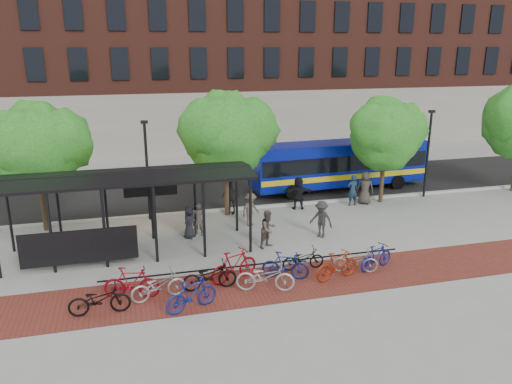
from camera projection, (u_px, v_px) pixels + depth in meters
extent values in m
plane|color=#9E9E99|center=(301.00, 231.00, 24.20)|extent=(160.00, 160.00, 0.00)
cube|color=black|center=(259.00, 187.00, 31.62)|extent=(160.00, 8.00, 0.01)
cube|color=#B7B7B2|center=(277.00, 205.00, 27.90)|extent=(160.00, 0.25, 0.12)
cube|color=maroon|center=(296.00, 281.00, 19.08)|extent=(24.00, 3.00, 0.01)
cube|color=black|center=(257.00, 275.00, 19.60)|extent=(12.00, 0.05, 0.95)
cube|color=#5B2A20|center=(311.00, 31.00, 47.91)|extent=(55.00, 14.00, 20.00)
cylinder|color=black|center=(9.00, 216.00, 21.37)|extent=(0.12, 0.12, 3.30)
cylinder|color=black|center=(51.00, 233.00, 19.35)|extent=(0.12, 0.12, 3.30)
cylinder|color=black|center=(59.00, 212.00, 21.86)|extent=(0.12, 0.12, 3.30)
cylinder|color=black|center=(104.00, 229.00, 19.84)|extent=(0.12, 0.12, 3.30)
cylinder|color=black|center=(106.00, 208.00, 22.34)|extent=(0.12, 0.12, 3.30)
cylinder|color=black|center=(155.00, 224.00, 20.32)|extent=(0.12, 0.12, 3.30)
cylinder|color=black|center=(152.00, 205.00, 22.83)|extent=(0.12, 0.12, 3.30)
cylinder|color=black|center=(204.00, 220.00, 20.81)|extent=(0.12, 0.12, 3.30)
cylinder|color=black|center=(195.00, 201.00, 23.31)|extent=(0.12, 0.12, 3.30)
cylinder|color=black|center=(250.00, 216.00, 21.29)|extent=(0.12, 0.12, 3.30)
cylinder|color=black|center=(237.00, 198.00, 23.80)|extent=(0.12, 0.12, 3.30)
cube|color=black|center=(79.00, 247.00, 19.73)|extent=(4.50, 0.08, 1.40)
cube|color=black|center=(127.00, 179.00, 20.17)|extent=(10.60, 1.65, 0.29)
cube|color=black|center=(126.00, 171.00, 21.47)|extent=(10.60, 1.65, 0.29)
cube|color=black|center=(127.00, 176.00, 22.23)|extent=(9.00, 0.10, 0.40)
cube|color=black|center=(150.00, 188.00, 22.71)|extent=(2.40, 0.12, 0.70)
cube|color=#FF7200|center=(150.00, 188.00, 22.78)|extent=(2.20, 0.02, 0.55)
cylinder|color=#382619|center=(44.00, 207.00, 24.02)|extent=(0.24, 0.24, 2.38)
sphere|color=#226E1D|center=(36.00, 150.00, 23.23)|extent=(4.00, 4.00, 4.00)
sphere|color=#226E1D|center=(59.00, 142.00, 23.57)|extent=(3.20, 3.20, 3.20)
sphere|color=#226E1D|center=(15.00, 143.00, 22.64)|extent=(3.00, 3.00, 3.00)
sphere|color=#226E1D|center=(38.00, 131.00, 23.40)|extent=(2.80, 2.80, 2.80)
cylinder|color=#382619|center=(227.00, 192.00, 26.18)|extent=(0.24, 0.24, 2.52)
sphere|color=#226E1D|center=(226.00, 137.00, 25.35)|extent=(4.20, 4.20, 4.20)
sphere|color=#226E1D|center=(245.00, 129.00, 25.70)|extent=(3.36, 3.36, 3.36)
sphere|color=#226E1D|center=(210.00, 130.00, 24.75)|extent=(3.15, 3.15, 3.15)
sphere|color=#226E1D|center=(226.00, 120.00, 25.52)|extent=(2.94, 2.94, 2.94)
cylinder|color=#382619|center=(382.00, 183.00, 28.39)|extent=(0.24, 0.24, 2.27)
sphere|color=#226E1D|center=(385.00, 137.00, 27.64)|extent=(3.80, 3.80, 3.80)
sphere|color=#226E1D|center=(399.00, 130.00, 27.97)|extent=(3.04, 3.04, 3.04)
sphere|color=#226E1D|center=(376.00, 131.00, 27.07)|extent=(2.85, 2.85, 2.85)
sphere|color=#226E1D|center=(384.00, 121.00, 27.81)|extent=(2.66, 2.66, 2.66)
cylinder|color=black|center=(147.00, 172.00, 25.14)|extent=(0.14, 0.14, 5.00)
cube|color=black|center=(144.00, 122.00, 24.42)|extent=(0.35, 0.20, 0.15)
cylinder|color=black|center=(428.00, 155.00, 29.01)|extent=(0.14, 0.14, 5.00)
cube|color=black|center=(432.00, 111.00, 28.29)|extent=(0.35, 0.20, 0.15)
cube|color=#071691|center=(339.00, 163.00, 30.82)|extent=(11.14, 3.01, 2.53)
cube|color=black|center=(339.00, 160.00, 30.77)|extent=(10.92, 3.04, 0.92)
cube|color=gold|center=(338.00, 173.00, 31.00)|extent=(11.03, 3.05, 0.32)
cube|color=#071691|center=(340.00, 143.00, 30.48)|extent=(10.91, 2.76, 0.17)
cylinder|color=black|center=(293.00, 192.00, 29.05)|extent=(0.89, 0.31, 0.88)
cylinder|color=black|center=(278.00, 182.00, 31.23)|extent=(0.89, 0.31, 0.88)
cylinder|color=black|center=(397.00, 182.00, 31.12)|extent=(0.89, 0.31, 0.88)
cylinder|color=black|center=(377.00, 173.00, 33.30)|extent=(0.89, 0.31, 0.88)
imported|color=black|center=(99.00, 300.00, 16.60)|extent=(2.03, 0.72, 1.07)
imported|color=maroon|center=(132.00, 283.00, 17.65)|extent=(2.07, 0.97, 1.20)
imported|color=#A7A7A9|center=(158.00, 286.00, 17.60)|extent=(2.08, 1.09, 1.04)
imported|color=navy|center=(191.00, 295.00, 16.85)|extent=(1.98, 1.17, 1.15)
imported|color=black|center=(210.00, 276.00, 18.31)|extent=(2.03, 0.73, 1.06)
imported|color=maroon|center=(234.00, 265.00, 18.95)|extent=(2.14, 1.35, 1.25)
imported|color=#ABABAD|center=(265.00, 277.00, 18.18)|extent=(2.28, 1.33, 1.13)
imported|color=navy|center=(285.00, 265.00, 19.14)|extent=(1.88, 1.22, 1.10)
imported|color=black|center=(303.00, 259.00, 19.98)|extent=(1.73, 0.62, 0.90)
imported|color=#9A280E|center=(337.00, 265.00, 19.08)|extent=(1.98, 0.97, 1.14)
imported|color=#949496|center=(355.00, 261.00, 19.71)|extent=(1.91, 1.14, 0.95)
imported|color=navy|center=(376.00, 257.00, 19.97)|extent=(1.81, 1.09, 1.05)
imported|color=black|center=(189.00, 222.00, 23.17)|extent=(0.86, 0.91, 1.57)
imported|color=#413934|center=(198.00, 219.00, 23.40)|extent=(0.65, 0.48, 1.62)
imported|color=brown|center=(250.00, 209.00, 24.71)|extent=(1.27, 1.11, 1.70)
imported|color=#272727|center=(231.00, 197.00, 26.53)|extent=(1.11, 0.87, 1.76)
imported|color=black|center=(298.00, 193.00, 27.23)|extent=(1.76, 0.82, 1.82)
imported|color=#3B362F|center=(365.00, 188.00, 28.10)|extent=(1.10, 0.97, 1.90)
imported|color=#1A2C3E|center=(353.00, 190.00, 27.84)|extent=(0.69, 0.49, 1.77)
imported|color=#51423C|center=(268.00, 229.00, 22.06)|extent=(1.05, 0.98, 1.72)
imported|color=#2B2B2B|center=(321.00, 219.00, 23.20)|extent=(1.26, 1.29, 1.77)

